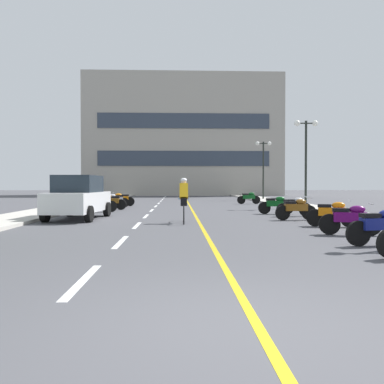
{
  "coord_description": "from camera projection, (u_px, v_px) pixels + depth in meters",
  "views": [
    {
      "loc": [
        -0.57,
        -4.0,
        1.46
      ],
      "look_at": [
        0.24,
        18.01,
        1.02
      ],
      "focal_mm": 37.07,
      "sensor_mm": 36.0,
      "label": 1
    }
  ],
  "objects": [
    {
      "name": "lane_dash_2",
      "position": [
        137.0,
        225.0,
        13.96
      ],
      "size": [
        0.14,
        2.2,
        0.01
      ],
      "primitive_type": "cube",
      "color": "silver",
      "rests_on": "ground"
    },
    {
      "name": "lane_dash_3",
      "position": [
        146.0,
        216.0,
        17.96
      ],
      "size": [
        0.14,
        2.2,
        0.01
      ],
      "primitive_type": "cube",
      "color": "silver",
      "rests_on": "ground"
    },
    {
      "name": "centre_line_yellow",
      "position": [
        189.0,
        205.0,
        28.03
      ],
      "size": [
        0.12,
        66.0,
        0.01
      ],
      "primitive_type": "cube",
      "color": "gold",
      "rests_on": "ground"
    },
    {
      "name": "lane_dash_4",
      "position": [
        152.0,
        210.0,
        21.95
      ],
      "size": [
        0.14,
        2.2,
        0.01
      ],
      "primitive_type": "cube",
      "color": "silver",
      "rests_on": "ground"
    },
    {
      "name": "motorcycle_5",
      "position": [
        294.0,
        206.0,
        17.81
      ],
      "size": [
        1.69,
        0.6,
        0.92
      ],
      "color": "black",
      "rests_on": "ground"
    },
    {
      "name": "office_building",
      "position": [
        183.0,
        138.0,
        53.25
      ],
      "size": [
        25.25,
        8.91,
        15.45
      ],
      "color": "#9E998E",
      "rests_on": "ground"
    },
    {
      "name": "lane_dash_7",
      "position": [
        161.0,
        201.0,
        33.94
      ],
      "size": [
        0.14,
        2.2,
        0.01
      ],
      "primitive_type": "cube",
      "color": "silver",
      "rests_on": "ground"
    },
    {
      "name": "motorcycle_11",
      "position": [
        249.0,
        198.0,
        29.0
      ],
      "size": [
        1.7,
        0.6,
        0.92
      ],
      "color": "black",
      "rests_on": "ground"
    },
    {
      "name": "motorcycle_2",
      "position": [
        350.0,
        219.0,
        11.27
      ],
      "size": [
        1.67,
        0.7,
        0.92
      ],
      "color": "black",
      "rests_on": "ground"
    },
    {
      "name": "lane_dash_9",
      "position": [
        164.0,
        198.0,
        41.94
      ],
      "size": [
        0.14,
        2.2,
        0.01
      ],
      "primitive_type": "cube",
      "color": "silver",
      "rests_on": "ground"
    },
    {
      "name": "motorcycle_7",
      "position": [
        100.0,
        203.0,
        20.44
      ],
      "size": [
        1.67,
        0.7,
        0.92
      ],
      "color": "black",
      "rests_on": "ground"
    },
    {
      "name": "lane_dash_11",
      "position": [
        166.0,
        196.0,
        49.93
      ],
      "size": [
        0.14,
        2.2,
        0.01
      ],
      "primitive_type": "cube",
      "color": "silver",
      "rests_on": "ground"
    },
    {
      "name": "motorcycle_6",
      "position": [
        276.0,
        204.0,
        19.21
      ],
      "size": [
        1.7,
        0.6,
        0.92
      ],
      "color": "black",
      "rests_on": "ground"
    },
    {
      "name": "motorcycle_8",
      "position": [
        111.0,
        201.0,
        22.48
      ],
      "size": [
        1.7,
        0.6,
        0.92
      ],
      "color": "black",
      "rests_on": "ground"
    },
    {
      "name": "curb_right",
      "position": [
        286.0,
        204.0,
        28.28
      ],
      "size": [
        2.4,
        72.0,
        0.12
      ],
      "primitive_type": "cube",
      "color": "#B7B2A8",
      "rests_on": "ground"
    },
    {
      "name": "ground_plane",
      "position": [
        187.0,
        207.0,
        25.02
      ],
      "size": [
        140.0,
        140.0,
        0.0
      ],
      "primitive_type": "plane",
      "color": "#47474C"
    },
    {
      "name": "parked_car_near",
      "position": [
        79.0,
        197.0,
        16.48
      ],
      "size": [
        2.14,
        4.3,
        1.82
      ],
      "color": "black",
      "rests_on": "ground"
    },
    {
      "name": "lane_dash_0",
      "position": [
        83.0,
        281.0,
        5.97
      ],
      "size": [
        0.14,
        2.2,
        0.01
      ],
      "primitive_type": "cube",
      "color": "silver",
      "rests_on": "ground"
    },
    {
      "name": "lane_dash_10",
      "position": [
        165.0,
        197.0,
        45.93
      ],
      "size": [
        0.14,
        2.2,
        0.01
      ],
      "primitive_type": "cube",
      "color": "silver",
      "rests_on": "ground"
    },
    {
      "name": "motorcycle_4",
      "position": [
        296.0,
        208.0,
        15.96
      ],
      "size": [
        1.7,
        0.6,
        0.92
      ],
      "color": "black",
      "rests_on": "ground"
    },
    {
      "name": "motorcycle_3",
      "position": [
        332.0,
        213.0,
        13.47
      ],
      "size": [
        1.65,
        0.77,
        0.92
      ],
      "color": "black",
      "rests_on": "ground"
    },
    {
      "name": "lane_dash_5",
      "position": [
        156.0,
        206.0,
        25.95
      ],
      "size": [
        0.14,
        2.2,
        0.01
      ],
      "primitive_type": "cube",
      "color": "silver",
      "rests_on": "ground"
    },
    {
      "name": "lane_dash_6",
      "position": [
        159.0,
        203.0,
        29.95
      ],
      "size": [
        0.14,
        2.2,
        0.01
      ],
      "primitive_type": "cube",
      "color": "silver",
      "rests_on": "ground"
    },
    {
      "name": "motorcycle_9",
      "position": [
        115.0,
        200.0,
        24.48
      ],
      "size": [
        1.64,
        0.79,
        0.92
      ],
      "color": "black",
      "rests_on": "ground"
    },
    {
      "name": "street_lamp_far",
      "position": [
        263.0,
        157.0,
        36.22
      ],
      "size": [
        1.46,
        0.36,
        5.25
      ],
      "color": "black",
      "rests_on": "curb_right"
    },
    {
      "name": "cyclist_rider",
      "position": [
        184.0,
        199.0,
        14.87
      ],
      "size": [
        0.42,
        1.77,
        1.71
      ],
      "color": "black",
      "rests_on": "ground"
    },
    {
      "name": "motorcycle_1",
      "position": [
        380.0,
        226.0,
        9.36
      ],
      "size": [
        1.7,
        0.6,
        0.92
      ],
      "color": "black",
      "rests_on": "ground"
    },
    {
      "name": "curb_left",
      "position": [
        83.0,
        204.0,
        27.76
      ],
      "size": [
        2.4,
        72.0,
        0.12
      ],
      "primitive_type": "cube",
      "color": "#B7B2A8",
      "rests_on": "ground"
    },
    {
      "name": "motorcycle_10",
      "position": [
        121.0,
        199.0,
        26.18
      ],
      "size": [
        1.7,
        0.6,
        0.92
      ],
      "color": "black",
      "rests_on": "ground"
    },
    {
      "name": "lane_dash_1",
      "position": [
        121.0,
        242.0,
        9.96
      ],
      "size": [
        0.14,
        2.2,
        0.01
      ],
      "primitive_type": "cube",
      "color": "silver",
      "rests_on": "ground"
    },
    {
      "name": "street_lamp_mid",
      "position": [
        306.0,
        144.0,
        24.08
      ],
      "size": [
        1.46,
        0.36,
        5.22
      ],
      "color": "black",
      "rests_on": "curb_right"
    },
    {
      "name": "lane_dash_8",
      "position": [
        163.0,
        199.0,
        37.94
      ],
      "size": [
        0.14,
        2.2,
        0.01
      ],
      "primitive_type": "cube",
      "color": "silver",
      "rests_on": "ground"
    }
  ]
}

